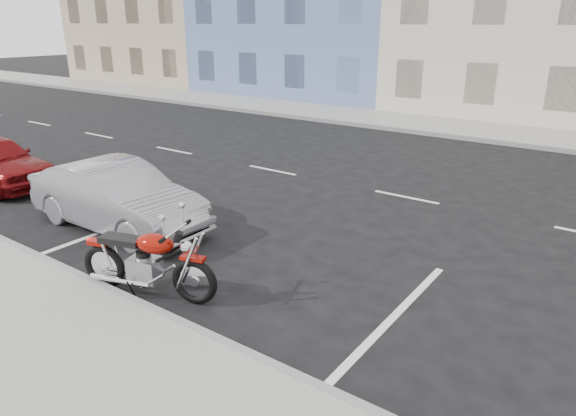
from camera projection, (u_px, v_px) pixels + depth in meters
The scene contains 6 objects.
ground at pixel (493, 215), 11.04m from camera, with size 120.00×120.00×0.00m, color black.
sidewalk_far at pixel (425, 124), 20.39m from camera, with size 80.00×3.40×0.15m, color gray.
curb_near at pixel (62, 269), 8.43m from camera, with size 80.00×0.12×0.16m, color gray.
curb_far at pixel (408, 131), 19.10m from camera, with size 80.00×0.12×0.16m, color gray.
motorcycle at pixel (196, 272), 7.38m from camera, with size 2.21×0.98×1.14m.
sedan_silver at pixel (117, 197), 10.12m from camera, with size 1.40×4.01×1.32m, color #95969C.
Camera 1 is at (2.45, -10.96, 3.91)m, focal length 32.00 mm.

